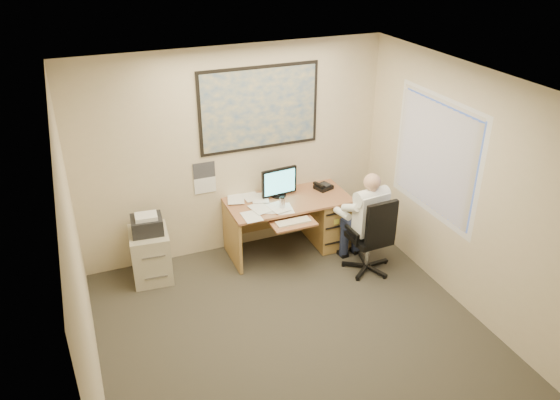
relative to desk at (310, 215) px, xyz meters
name	(u,v)px	position (x,y,z in m)	size (l,w,h in m)	color
room_shell	(308,239)	(-0.92, -1.90, 0.91)	(4.00, 4.50, 2.70)	#363229
desk	(310,215)	(0.00, 0.00, 0.00)	(1.60, 0.97, 1.14)	#A16945
world_map	(260,108)	(-0.58, 0.33, 1.46)	(1.56, 0.03, 1.06)	#1E4C93
wall_calendar	(205,178)	(-1.33, 0.34, 0.64)	(0.28, 0.01, 0.42)	white
window_blinds	(435,157)	(1.05, -1.10, 1.11)	(0.06, 1.40, 1.30)	beige
filing_cabinet	(150,251)	(-2.14, 0.02, -0.06)	(0.50, 0.59, 0.89)	#BCB398
office_chair	(370,250)	(0.42, -0.88, -0.14)	(0.66, 0.66, 1.05)	black
person	(369,223)	(0.42, -0.80, 0.22)	(0.55, 0.78, 1.32)	white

